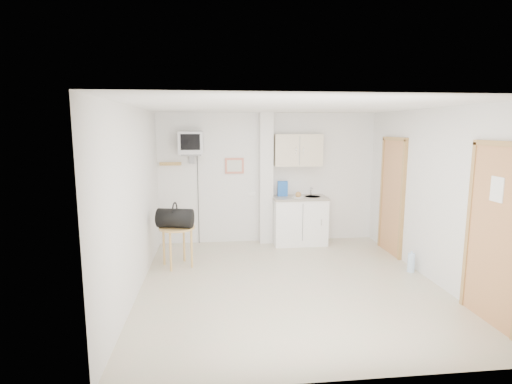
{
  "coord_description": "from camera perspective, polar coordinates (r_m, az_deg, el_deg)",
  "views": [
    {
      "loc": [
        -1.07,
        -5.37,
        2.22
      ],
      "look_at": [
        -0.41,
        0.6,
        1.25
      ],
      "focal_mm": 28.0,
      "sensor_mm": 36.0,
      "label": 1
    }
  ],
  "objects": [
    {
      "name": "round_table",
      "position": [
        6.55,
        -11.21,
        -5.72
      ],
      "size": [
        0.57,
        0.57,
        0.65
      ],
      "rotation": [
        0.0,
        0.0,
        -0.37
      ],
      "color": "tan",
      "rests_on": "ground"
    },
    {
      "name": "room_envelope",
      "position": [
        5.66,
        7.15,
        2.17
      ],
      "size": [
        4.24,
        4.54,
        2.55
      ],
      "color": "white",
      "rests_on": "ground"
    },
    {
      "name": "kitchenette",
      "position": [
        7.69,
        6.17,
        -1.49
      ],
      "size": [
        1.03,
        0.58,
        2.1
      ],
      "color": "white",
      "rests_on": "ground"
    },
    {
      "name": "water_bottle",
      "position": [
        6.74,
        21.29,
        -9.38
      ],
      "size": [
        0.11,
        0.11,
        0.33
      ],
      "color": "#B5D6FA",
      "rests_on": "ground"
    },
    {
      "name": "ground",
      "position": [
        5.91,
        4.73,
        -12.92
      ],
      "size": [
        4.5,
        4.5,
        0.0
      ],
      "primitive_type": "plane",
      "color": "#BEB599",
      "rests_on": "ground"
    },
    {
      "name": "crt_television",
      "position": [
        7.41,
        -9.27,
        6.85
      ],
      "size": [
        0.44,
        0.45,
        2.15
      ],
      "color": "slate",
      "rests_on": "ground"
    },
    {
      "name": "duffel_bag",
      "position": [
        6.45,
        -11.49,
        -3.65
      ],
      "size": [
        0.6,
        0.42,
        0.41
      ],
      "rotation": [
        0.0,
        0.0,
        -0.22
      ],
      "color": "black",
      "rests_on": "round_table"
    }
  ]
}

